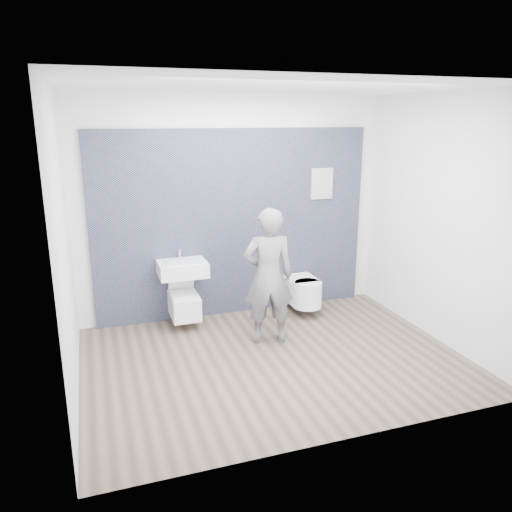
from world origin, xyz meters
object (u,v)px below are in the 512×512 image
object	(u,v)px
washbasin	(182,268)
toilet_square	(184,304)
visitor	(268,276)
toilet_rounded	(304,291)

from	to	relation	value
washbasin	toilet_square	xyz separation A→B (m)	(0.00, -0.02, -0.45)
washbasin	visitor	world-z (taller)	visitor
toilet_square	washbasin	bearing A→B (deg)	90.00
washbasin	visitor	distance (m)	1.14
washbasin	toilet_rounded	world-z (taller)	washbasin
toilet_square	visitor	distance (m)	1.23
toilet_rounded	visitor	size ratio (longest dim) A/B	0.40
visitor	toilet_rounded	bearing A→B (deg)	-127.49
washbasin	visitor	xyz separation A→B (m)	(0.84, -0.76, 0.04)
washbasin	toilet_square	bearing A→B (deg)	-90.00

